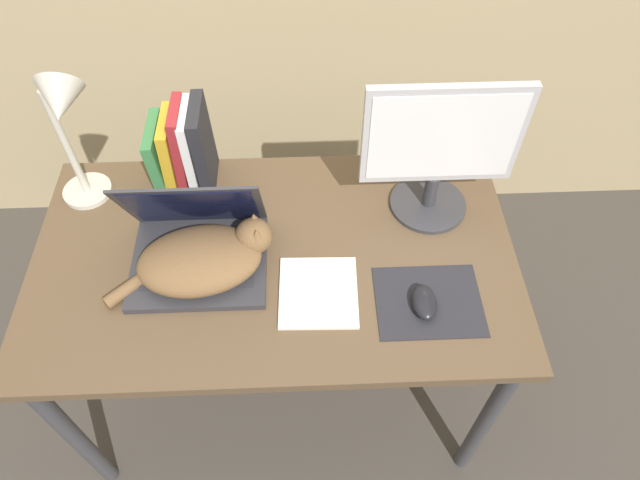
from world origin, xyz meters
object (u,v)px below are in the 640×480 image
at_px(external_monitor, 440,150).
at_px(computer_mouse, 424,302).
at_px(desk_lamp, 65,123).
at_px(notepad, 318,292).
at_px(cat, 205,258).
at_px(book_row, 183,150).
at_px(laptop, 198,246).

xyz_separation_m(external_monitor, computer_mouse, (-0.06, -0.31, -0.18)).
distance_m(desk_lamp, notepad, 0.72).
relative_size(cat, book_row, 1.59).
xyz_separation_m(laptop, external_monitor, (0.59, 0.15, 0.15)).
height_order(cat, book_row, book_row).
bearing_deg(book_row, desk_lamp, -164.36).
xyz_separation_m(cat, computer_mouse, (0.51, -0.12, -0.03)).
bearing_deg(cat, laptop, 117.54).
xyz_separation_m(computer_mouse, book_row, (-0.59, 0.44, 0.10)).
relative_size(cat, computer_mouse, 4.12).
xyz_separation_m(laptop, computer_mouse, (0.54, -0.16, -0.03)).
xyz_separation_m(laptop, book_row, (-0.05, 0.27, 0.07)).
height_order(book_row, notepad, book_row).
bearing_deg(laptop, book_row, 101.18).
bearing_deg(computer_mouse, laptop, 162.99).
bearing_deg(book_row, computer_mouse, -36.51).
bearing_deg(laptop, external_monitor, 14.23).
bearing_deg(laptop, cat, -62.46).
relative_size(book_row, desk_lamp, 0.61).
bearing_deg(laptop, desk_lamp, 144.78).
bearing_deg(cat, notepad, -15.87).
xyz_separation_m(laptop, notepad, (0.29, -0.12, -0.05)).
bearing_deg(book_row, external_monitor, -10.60).
relative_size(laptop, computer_mouse, 3.41).
bearing_deg(external_monitor, book_row, 169.40).
bearing_deg(book_row, notepad, -48.54).
relative_size(laptop, desk_lamp, 0.81).
distance_m(book_row, desk_lamp, 0.29).
bearing_deg(notepad, computer_mouse, -10.77).
bearing_deg(external_monitor, laptop, -165.77).
bearing_deg(cat, computer_mouse, -13.46).
xyz_separation_m(cat, book_row, (-0.07, 0.31, 0.06)).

